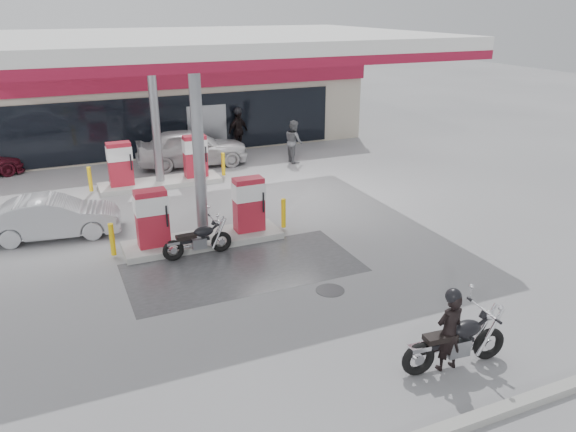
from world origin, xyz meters
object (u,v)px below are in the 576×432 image
parked_car_right (235,127)px  biker_walking (238,131)px  parked_motorcycle (199,241)px  hatchback_silver (53,217)px  main_motorcycle (457,343)px  sedan_white (192,147)px  pump_island_far (159,167)px  biker_main (449,332)px  attendant (294,141)px  pump_island_near (203,220)px

parked_car_right → biker_walking: 2.50m
parked_motorcycle → hatchback_silver: 4.63m
main_motorcycle → sedan_white: (-0.93, 15.80, 0.29)m
pump_island_far → biker_main: size_ratio=3.24×
biker_main → parked_motorcycle: (-2.92, 6.80, -0.35)m
hatchback_silver → parked_car_right: (8.86, 9.80, 0.03)m
parked_car_right → parked_motorcycle: bearing=-177.7°
sedan_white → parked_car_right: 4.94m
attendant → hatchback_silver: 10.97m
hatchback_silver → biker_walking: (8.24, 7.40, 0.36)m
pump_island_far → biker_walking: bearing=39.5°
pump_island_near → biker_main: size_ratio=3.24×
biker_main → hatchback_silver: (-6.44, 9.79, -0.18)m
pump_island_near → hatchback_silver: bearing=150.4°
pump_island_far → parked_car_right: (4.99, 6.00, -0.07)m
pump_island_near → parked_motorcycle: 0.91m
pump_island_near → biker_walking: size_ratio=2.65×
attendant → hatchback_silver: (-9.86, -4.80, -0.29)m
pump_island_far → main_motorcycle: 13.88m
parked_motorcycle → sedan_white: 9.26m
attendant → main_motorcycle: bearing=168.9°
main_motorcycle → biker_main: size_ratio=1.40×
pump_island_near → biker_walking: 10.55m
parked_car_right → biker_walking: size_ratio=2.37×
sedan_white → pump_island_near: bearing=173.2°
attendant → biker_walking: 3.06m
hatchback_silver → parked_car_right: parked_car_right is taller
sedan_white → main_motorcycle: bearing=-170.8°
parked_car_right → attendant: bearing=-143.6°
pump_island_near → sedan_white: bearing=77.4°
pump_island_far → sedan_white: 2.87m
pump_island_far → parked_car_right: 7.80m
pump_island_near → sedan_white: 8.40m
biker_walking → attendant: bearing=-83.4°
pump_island_near → parked_car_right: size_ratio=1.11×
attendant → parked_car_right: size_ratio=0.39×
parked_car_right → main_motorcycle: bearing=-161.5°
hatchback_silver → parked_motorcycle: bearing=-122.9°
pump_island_near → main_motorcycle: size_ratio=2.31×
biker_walking → parked_motorcycle: bearing=-139.8°
biker_main → hatchback_silver: size_ratio=0.43×
parked_motorcycle → parked_car_right: (5.33, 12.79, 0.20)m
main_motorcycle → biker_walking: bearing=89.4°
pump_island_far → hatchback_silver: bearing=-135.5°
main_motorcycle → sedan_white: 15.83m
pump_island_far → main_motorcycle: size_ratio=2.31×
pump_island_far → biker_walking: 5.67m
parked_motorcycle → hatchback_silver: (-3.52, 2.99, 0.17)m
parked_motorcycle → biker_walking: size_ratio=1.00×
pump_island_near → parked_motorcycle: pump_island_near is taller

